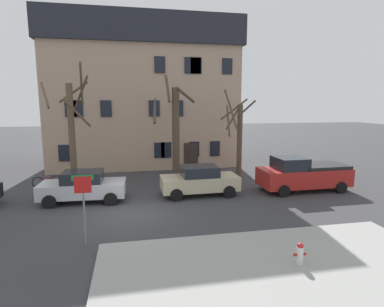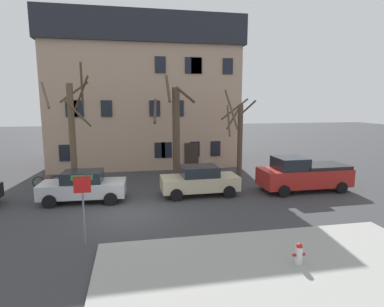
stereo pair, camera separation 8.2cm
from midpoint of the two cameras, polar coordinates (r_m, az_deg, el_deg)
ground_plane at (r=15.54m, az=-11.12°, el=-10.68°), size 120.00×120.00×0.00m
sidewalk_slab at (r=9.86m, az=19.39°, el=-23.11°), size 11.43×8.40×0.12m
building_main at (r=27.97m, az=-8.55°, el=10.73°), size 15.45×8.25×11.86m
tree_bare_near at (r=20.24m, az=-20.78°, el=4.17°), size 2.96×2.91×7.55m
tree_bare_mid at (r=21.21m, az=-2.97°, el=4.21°), size 2.90×2.87×7.04m
tree_bare_far at (r=22.01m, az=8.55°, el=3.29°), size 2.21×2.19×6.12m
car_silver_sedan at (r=17.82m, az=-18.97°, el=-5.63°), size 4.47×2.19×1.65m
car_beige_sedan at (r=18.01m, az=1.53°, el=-4.91°), size 4.40×2.07×1.69m
pickup_truck_red at (r=20.04m, az=19.63°, el=-3.56°), size 5.37×2.34×2.06m
fire_hydrant at (r=11.11m, az=19.02°, el=-16.73°), size 0.42×0.22×0.70m
street_sign_pole at (r=12.11m, az=-18.99°, el=-7.44°), size 0.76×0.07×2.68m
bicycle_leaning at (r=21.69m, az=-24.60°, el=-4.61°), size 1.75×0.21×1.03m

